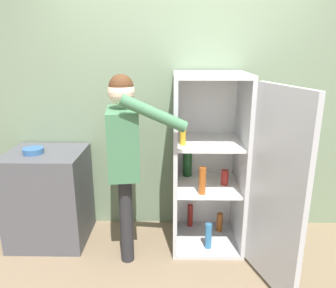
# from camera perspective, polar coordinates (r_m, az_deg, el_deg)

# --- Properties ---
(ground_plane) EXTENTS (12.00, 12.00, 0.00)m
(ground_plane) POSITION_cam_1_polar(r_m,az_deg,el_deg) (2.82, 2.46, -23.04)
(ground_plane) COLOR #7A664C
(wall_back) EXTENTS (7.00, 0.06, 2.55)m
(wall_back) POSITION_cam_1_polar(r_m,az_deg,el_deg) (3.20, 2.30, 7.13)
(wall_back) COLOR gray
(wall_back) RESTS_ON ground_plane
(refrigerator) EXTENTS (0.87, 1.23, 1.59)m
(refrigerator) POSITION_cam_1_polar(r_m,az_deg,el_deg) (2.92, 9.00, -3.96)
(refrigerator) COLOR #B7BABC
(refrigerator) RESTS_ON ground_plane
(person) EXTENTS (0.67, 0.58, 1.60)m
(person) POSITION_cam_1_polar(r_m,az_deg,el_deg) (2.71, -7.55, -0.58)
(person) COLOR #262628
(person) RESTS_ON ground_plane
(counter) EXTENTS (0.69, 0.61, 0.88)m
(counter) POSITION_cam_1_polar(r_m,az_deg,el_deg) (3.32, -20.00, -8.59)
(counter) COLOR #4C4C51
(counter) RESTS_ON ground_plane
(bowl) EXTENTS (0.18, 0.18, 0.05)m
(bowl) POSITION_cam_1_polar(r_m,az_deg,el_deg) (3.15, -22.42, -1.10)
(bowl) COLOR #335B8E
(bowl) RESTS_ON counter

